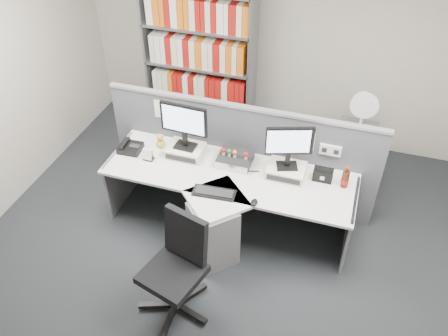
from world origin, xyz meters
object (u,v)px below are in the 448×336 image
(desktop_pc, at_px, (235,159))
(desk_phone, at_px, (130,147))
(keyboard, at_px, (214,193))
(office_chair, at_px, (178,264))
(desk, at_px, (222,206))
(filing_cabinet, at_px, (353,156))
(mouse, at_px, (254,202))
(shelving_unit, at_px, (200,67))
(desk_calendar, at_px, (148,155))
(speaker, at_px, (323,175))
(desk_fan, at_px, (364,108))
(cola_bottle, at_px, (345,179))
(monitor_left, at_px, (184,123))
(monitor_right, at_px, (289,144))

(desktop_pc, height_order, desk_phone, desk_phone)
(keyboard, distance_m, office_chair, 0.81)
(desk, distance_m, filing_cabinet, 1.85)
(mouse, relative_size, shelving_unit, 0.05)
(keyboard, xyz_separation_m, desk_calendar, (-0.84, 0.30, 0.04))
(speaker, bearing_deg, office_chair, -128.40)
(office_chair, bearing_deg, desk_phone, 131.15)
(desk_phone, bearing_deg, desk_calendar, -18.26)
(desk_calendar, relative_size, desk_fan, 0.25)
(filing_cabinet, bearing_deg, desk_calendar, -149.63)
(speaker, distance_m, cola_bottle, 0.22)
(monitor_left, bearing_deg, desk_calendar, -149.31)
(speaker, relative_size, office_chair, 0.19)
(desk_phone, relative_size, office_chair, 0.24)
(keyboard, distance_m, cola_bottle, 1.29)
(cola_bottle, bearing_deg, desk_fan, 86.99)
(desk_phone, relative_size, desk_calendar, 1.84)
(desk, distance_m, mouse, 0.48)
(shelving_unit, bearing_deg, monitor_right, -45.08)
(cola_bottle, relative_size, filing_cabinet, 0.35)
(desk_phone, relative_size, desk_fan, 0.46)
(desktop_pc, height_order, desk_fan, desk_fan)
(desk_calendar, distance_m, office_chair, 1.35)
(desk, height_order, desk_phone, desk_phone)
(mouse, bearing_deg, office_chair, -122.14)
(keyboard, height_order, cola_bottle, cola_bottle)
(keyboard, distance_m, mouse, 0.41)
(monitor_left, xyz_separation_m, desk_fan, (1.74, 1.02, -0.10))
(mouse, bearing_deg, desk_fan, 61.47)
(desk_phone, bearing_deg, speaker, 4.13)
(mouse, relative_size, office_chair, 0.10)
(mouse, xyz_separation_m, office_chair, (-0.48, -0.77, -0.19))
(desktop_pc, height_order, cola_bottle, cola_bottle)
(desktop_pc, bearing_deg, office_chair, -95.65)
(monitor_right, xyz_separation_m, keyboard, (-0.61, -0.50, -0.37))
(desk, height_order, monitor_left, monitor_left)
(office_chair, bearing_deg, monitor_right, 62.23)
(desk, relative_size, monitor_left, 5.03)
(cola_bottle, height_order, filing_cabinet, cola_bottle)
(mouse, bearing_deg, monitor_left, 149.84)
(monitor_right, distance_m, desk_calendar, 1.50)
(monitor_left, relative_size, speaker, 2.65)
(monitor_left, xyz_separation_m, speaker, (1.47, 0.03, -0.34))
(shelving_unit, bearing_deg, cola_bottle, -35.70)
(keyboard, distance_m, speaker, 1.11)
(desk_calendar, bearing_deg, mouse, -14.33)
(desk, relative_size, mouse, 24.80)
(monitor_left, relative_size, monitor_right, 1.08)
(keyboard, height_order, desk_fan, desk_fan)
(shelving_unit, bearing_deg, desk_phone, -98.69)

